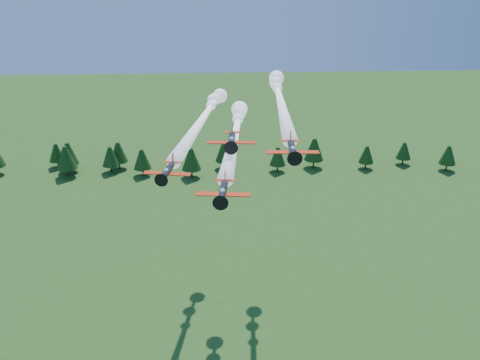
{
  "coord_description": "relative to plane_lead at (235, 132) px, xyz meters",
  "views": [
    {
      "loc": [
        -1.49,
        -81.72,
        75.42
      ],
      "look_at": [
        2.91,
        0.0,
        41.42
      ],
      "focal_mm": 40.0,
      "sensor_mm": 36.0,
      "label": 1
    }
  ],
  "objects": [
    {
      "name": "plane_right",
      "position": [
        9.94,
        9.9,
        4.01
      ],
      "size": [
        9.35,
        58.89,
        3.7
      ],
      "rotation": [
        0.0,
        0.0,
        -0.06
      ],
      "color": "black",
      "rests_on": "ground"
    },
    {
      "name": "plane_left",
      "position": [
        -6.42,
        13.38,
        -0.67
      ],
      "size": [
        15.14,
        58.26,
        3.7
      ],
      "rotation": [
        0.0,
        0.0,
        -0.18
      ],
      "color": "black",
      "rests_on": "ground"
    },
    {
      "name": "plane_slot",
      "position": [
        -1.24,
        -13.09,
        2.76
      ],
      "size": [
        8.5,
        9.23,
        2.98
      ],
      "rotation": [
        0.0,
        0.0,
        -0.07
      ],
      "color": "black",
      "rests_on": "ground"
    },
    {
      "name": "treeline",
      "position": [
        -16.88,
        90.5,
        -36.87
      ],
      "size": [
        178.2,
        19.67,
        11.93
      ],
      "color": "#382314",
      "rests_on": "ground"
    },
    {
      "name": "plane_lead",
      "position": [
        0.0,
        0.0,
        0.0
      ],
      "size": [
        11.07,
        52.42,
        3.7
      ],
      "rotation": [
        0.0,
        0.0,
        -0.11
      ],
      "color": "black",
      "rests_on": "ground"
    }
  ]
}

